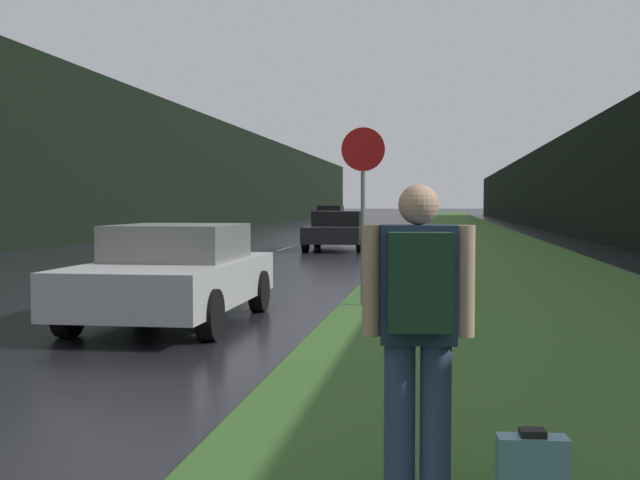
{
  "coord_description": "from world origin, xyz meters",
  "views": [
    {
      "loc": [
        5.51,
        -0.54,
        1.6
      ],
      "look_at": [
        3.09,
        15.71,
        0.87
      ],
      "focal_mm": 45.0,
      "sensor_mm": 36.0,
      "label": 1
    }
  ],
  "objects": [
    {
      "name": "treeline_far_side",
      "position": [
        -9.95,
        50.0,
        3.61
      ],
      "size": [
        2.0,
        140.0,
        7.21
      ],
      "primitive_type": "cube",
      "color": "black",
      "rests_on": "ground_plane"
    },
    {
      "name": "stop_sign",
      "position": [
        4.32,
        11.97,
        1.72
      ],
      "size": [
        0.68,
        0.07,
        2.8
      ],
      "color": "slate",
      "rests_on": "ground_plane"
    },
    {
      "name": "lane_stripe_d",
      "position": [
        0.0,
        20.95,
        0.0
      ],
      "size": [
        0.12,
        3.0,
        0.01
      ],
      "primitive_type": "cube",
      "color": "silver",
      "rests_on": "ground_plane"
    },
    {
      "name": "lane_stripe_c",
      "position": [
        0.0,
        13.95,
        0.0
      ],
      "size": [
        0.12,
        3.0,
        0.01
      ],
      "primitive_type": "cube",
      "color": "silver",
      "rests_on": "ground_plane"
    },
    {
      "name": "grass_verge",
      "position": [
        6.95,
        40.0,
        0.01
      ],
      "size": [
        6.0,
        240.0,
        0.02
      ],
      "primitive_type": "cube",
      "color": "#386028",
      "rests_on": "ground_plane"
    },
    {
      "name": "car_passing_near",
      "position": [
        1.98,
        9.83,
        0.67
      ],
      "size": [
        1.96,
        4.17,
        1.32
      ],
      "rotation": [
        0.0,
        0.0,
        3.14
      ],
      "color": "#BCBCBC",
      "rests_on": "ground_plane"
    },
    {
      "name": "car_passing_far",
      "position": [
        1.98,
        27.4,
        0.68
      ],
      "size": [
        2.04,
        4.32,
        1.36
      ],
      "rotation": [
        0.0,
        0.0,
        3.14
      ],
      "color": "black",
      "rests_on": "ground_plane"
    },
    {
      "name": "lane_stripe_e",
      "position": [
        0.0,
        27.95,
        0.0
      ],
      "size": [
        0.12,
        3.0,
        0.01
      ],
      "primitive_type": "cube",
      "color": "silver",
      "rests_on": "ground_plane"
    },
    {
      "name": "hitchhiker_with_backpack",
      "position": [
        5.4,
        3.67,
        0.98
      ],
      "size": [
        0.59,
        0.43,
        1.71
      ],
      "rotation": [
        0.0,
        0.0,
        0.07
      ],
      "color": "navy",
      "rests_on": "ground_plane"
    },
    {
      "name": "treeline_near_side",
      "position": [
        12.95,
        50.0,
        2.66
      ],
      "size": [
        2.0,
        140.0,
        5.31
      ],
      "primitive_type": "cube",
      "color": "black",
      "rests_on": "ground_plane"
    },
    {
      "name": "suitcase",
      "position": [
        6.01,
        3.86,
        0.18
      ],
      "size": [
        0.39,
        0.18,
        0.39
      ],
      "rotation": [
        0.0,
        0.0,
        0.07
      ],
      "color": "#6093A8",
      "rests_on": "ground_plane"
    },
    {
      "name": "car_oncoming",
      "position": [
        -1.98,
        54.87,
        0.77
      ],
      "size": [
        2.01,
        4.69,
        1.5
      ],
      "color": "black",
      "rests_on": "ground_plane"
    }
  ]
}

